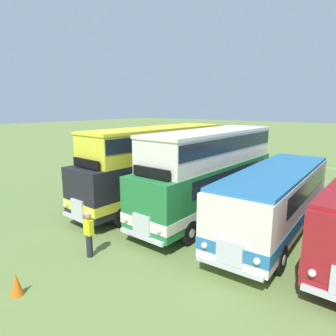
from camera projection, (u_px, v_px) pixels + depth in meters
bus_first_in_row at (157, 162)px, 17.34m from camera, size 3.09×10.69×4.49m
bus_second_in_row at (210, 170)px, 15.34m from camera, size 2.82×10.09×4.49m
bus_third_in_row at (276, 196)px, 13.24m from camera, size 2.84×9.83×2.99m
cone_near_end at (17, 284)px, 9.07m from camera, size 0.36×0.36×0.74m
marshal_person at (89, 235)px, 11.31m from camera, size 0.36×0.24×1.73m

